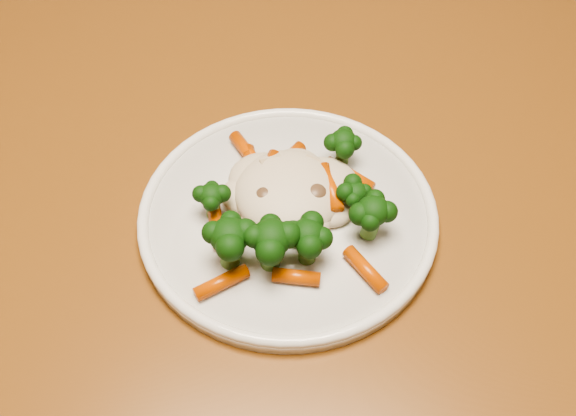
{
  "coord_description": "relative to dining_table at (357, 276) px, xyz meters",
  "views": [
    {
      "loc": [
        -0.38,
        -0.25,
        1.25
      ],
      "look_at": [
        -0.4,
        0.14,
        0.77
      ],
      "focal_mm": 45.0,
      "sensor_mm": 36.0,
      "label": 1
    }
  ],
  "objects": [
    {
      "name": "meal",
      "position": [
        -0.07,
        -0.01,
        0.12
      ],
      "size": [
        0.18,
        0.18,
        0.05
      ],
      "color": "beige",
      "rests_on": "plate"
    },
    {
      "name": "dining_table",
      "position": [
        0.0,
        0.0,
        0.0
      ],
      "size": [
        1.31,
        0.88,
        0.75
      ],
      "rotation": [
        0.0,
        0.0,
        -0.0
      ],
      "color": "brown",
      "rests_on": "ground"
    },
    {
      "name": "plate",
      "position": [
        -0.07,
        -0.01,
        0.1
      ],
      "size": [
        0.26,
        0.26,
        0.01
      ],
      "primitive_type": "cylinder",
      "color": "white",
      "rests_on": "dining_table"
    }
  ]
}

